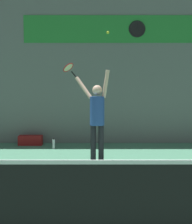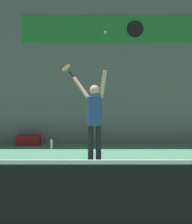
{
  "view_description": "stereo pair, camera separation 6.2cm",
  "coord_description": "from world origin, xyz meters",
  "px_view_note": "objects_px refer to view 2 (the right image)",
  "views": [
    {
      "loc": [
        -0.76,
        -4.61,
        1.8
      ],
      "look_at": [
        -0.73,
        2.75,
        1.19
      ],
      "focal_mm": 50.0,
      "sensor_mm": 36.0,
      "label": 1
    },
    {
      "loc": [
        -0.7,
        -4.61,
        1.8
      ],
      "look_at": [
        -0.73,
        2.75,
        1.19
      ],
      "focal_mm": 50.0,
      "sensor_mm": 36.0,
      "label": 2
    }
  ],
  "objects_px": {
    "tennis_ball": "(107,32)",
    "water_bottle": "(53,144)",
    "scoreboard_clock": "(137,29)",
    "tennis_player": "(96,114)",
    "tennis_racket": "(68,68)",
    "equipment_bag": "(30,140)"
  },
  "relations": [
    {
      "from": "tennis_racket",
      "to": "tennis_ball",
      "type": "xyz_separation_m",
      "value": [
        0.95,
        -0.52,
        0.78
      ]
    },
    {
      "from": "tennis_ball",
      "to": "water_bottle",
      "type": "bearing_deg",
      "value": 132.33
    },
    {
      "from": "scoreboard_clock",
      "to": "tennis_player",
      "type": "xyz_separation_m",
      "value": [
        -1.25,
        -2.42,
        -2.43
      ]
    },
    {
      "from": "tennis_player",
      "to": "scoreboard_clock",
      "type": "bearing_deg",
      "value": 62.72
    },
    {
      "from": "scoreboard_clock",
      "to": "tennis_player",
      "type": "relative_size",
      "value": 0.24
    },
    {
      "from": "equipment_bag",
      "to": "water_bottle",
      "type": "bearing_deg",
      "value": -36.13
    },
    {
      "from": "scoreboard_clock",
      "to": "equipment_bag",
      "type": "distance_m",
      "value": 4.75
    },
    {
      "from": "tennis_ball",
      "to": "tennis_player",
      "type": "bearing_deg",
      "value": 153.42
    },
    {
      "from": "scoreboard_clock",
      "to": "tennis_racket",
      "type": "distance_m",
      "value": 3.1
    },
    {
      "from": "equipment_bag",
      "to": "scoreboard_clock",
      "type": "bearing_deg",
      "value": 5.6
    },
    {
      "from": "equipment_bag",
      "to": "tennis_racket",
      "type": "bearing_deg",
      "value": -51.71
    },
    {
      "from": "scoreboard_clock",
      "to": "tennis_ball",
      "type": "bearing_deg",
      "value": -111.38
    },
    {
      "from": "tennis_player",
      "to": "tennis_racket",
      "type": "xyz_separation_m",
      "value": [
        -0.7,
        0.4,
        1.11
      ]
    },
    {
      "from": "tennis_ball",
      "to": "water_bottle",
      "type": "height_order",
      "value": "tennis_ball"
    },
    {
      "from": "tennis_ball",
      "to": "equipment_bag",
      "type": "xyz_separation_m",
      "value": [
        -2.29,
        2.22,
        -2.88
      ]
    },
    {
      "from": "tennis_ball",
      "to": "tennis_racket",
      "type": "bearing_deg",
      "value": 151.12
    },
    {
      "from": "tennis_player",
      "to": "tennis_racket",
      "type": "relative_size",
      "value": 5.36
    },
    {
      "from": "tennis_racket",
      "to": "tennis_ball",
      "type": "height_order",
      "value": "tennis_ball"
    },
    {
      "from": "tennis_ball",
      "to": "water_bottle",
      "type": "distance_m",
      "value": 3.64
    },
    {
      "from": "tennis_racket",
      "to": "equipment_bag",
      "type": "relative_size",
      "value": 0.57
    },
    {
      "from": "water_bottle",
      "to": "tennis_ball",
      "type": "bearing_deg",
      "value": -47.67
    },
    {
      "from": "tennis_player",
      "to": "water_bottle",
      "type": "relative_size",
      "value": 7.07
    }
  ]
}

